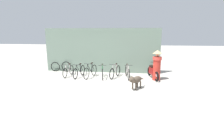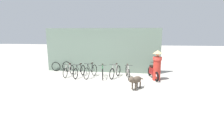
# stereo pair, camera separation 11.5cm
# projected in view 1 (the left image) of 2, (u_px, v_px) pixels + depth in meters

# --- Properties ---
(ground_plane) EXTENTS (60.00, 60.00, 0.00)m
(ground_plane) POSITION_uv_depth(u_px,v_px,m) (90.00, 85.00, 9.24)
(ground_plane) COLOR #ADA89E
(shop_wall_back) EXTENTS (7.96, 0.20, 3.02)m
(shop_wall_back) POSITION_uv_depth(u_px,v_px,m) (101.00, 51.00, 12.06)
(shop_wall_back) COLOR slate
(shop_wall_back) RESTS_ON ground
(bicycle_0) EXTENTS (0.46, 1.60, 0.80)m
(bicycle_0) POSITION_uv_depth(u_px,v_px,m) (68.00, 71.00, 11.15)
(bicycle_0) COLOR black
(bicycle_0) RESTS_ON ground
(bicycle_1) EXTENTS (0.46, 1.71, 0.85)m
(bicycle_1) POSITION_uv_depth(u_px,v_px,m) (79.00, 71.00, 10.92)
(bicycle_1) COLOR black
(bicycle_1) RESTS_ON ground
(bicycle_2) EXTENTS (0.51, 1.72, 0.92)m
(bicycle_2) POSITION_uv_depth(u_px,v_px,m) (90.00, 71.00, 10.79)
(bicycle_2) COLOR black
(bicycle_2) RESTS_ON ground
(bicycle_3) EXTENTS (0.47, 1.67, 0.85)m
(bicycle_3) POSITION_uv_depth(u_px,v_px,m) (102.00, 72.00, 10.74)
(bicycle_3) COLOR black
(bicycle_3) RESTS_ON ground
(bicycle_4) EXTENTS (0.58, 1.59, 0.88)m
(bicycle_4) POSITION_uv_depth(u_px,v_px,m) (115.00, 72.00, 10.78)
(bicycle_4) COLOR black
(bicycle_4) RESTS_ON ground
(bicycle_5) EXTENTS (0.48, 1.72, 0.88)m
(bicycle_5) POSITION_uv_depth(u_px,v_px,m) (127.00, 72.00, 10.59)
(bicycle_5) COLOR black
(bicycle_5) RESTS_ON ground
(motorcycle) EXTENTS (0.63, 1.91, 1.08)m
(motorcycle) POSITION_uv_depth(u_px,v_px,m) (153.00, 71.00, 10.54)
(motorcycle) COLOR black
(motorcycle) RESTS_ON ground
(stray_dog) EXTENTS (0.78, 1.10, 0.70)m
(stray_dog) POSITION_uv_depth(u_px,v_px,m) (136.00, 80.00, 8.51)
(stray_dog) COLOR #4C3F33
(stray_dog) RESTS_ON ground
(person_in_robes) EXTENTS (0.74, 0.74, 1.75)m
(person_in_robes) POSITION_uv_depth(u_px,v_px,m) (157.00, 64.00, 10.07)
(person_in_robes) COLOR #B72D23
(person_in_robes) RESTS_ON ground
(spare_tire_left) EXTENTS (0.73, 0.15, 0.73)m
(spare_tire_left) POSITION_uv_depth(u_px,v_px,m) (66.00, 67.00, 12.37)
(spare_tire_left) COLOR black
(spare_tire_left) RESTS_ON ground
(spare_tire_right) EXTENTS (0.67, 0.05, 0.67)m
(spare_tire_right) POSITION_uv_depth(u_px,v_px,m) (55.00, 67.00, 12.49)
(spare_tire_right) COLOR black
(spare_tire_right) RESTS_ON ground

